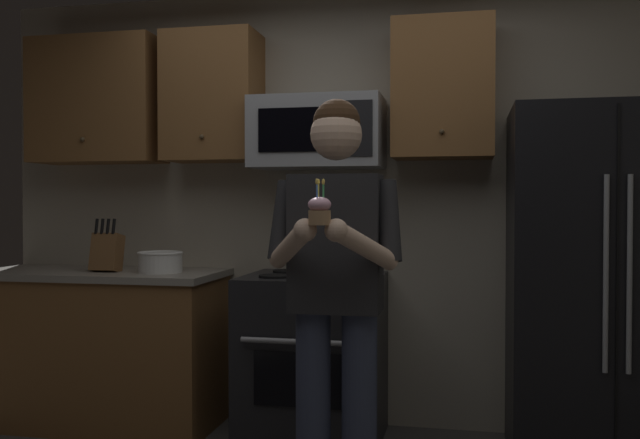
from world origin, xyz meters
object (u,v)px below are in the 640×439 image
object	(u,v)px
refrigerator	(602,286)
microwave	(318,133)
bowl_large_white	(160,261)
cupcake	(320,210)
oven_range	(313,358)
knife_block	(107,252)
person	(336,280)

from	to	relation	value
refrigerator	microwave	bearing A→B (deg)	173.97
bowl_large_white	cupcake	bearing A→B (deg)	-44.64
microwave	refrigerator	world-z (taller)	microwave
oven_range	bowl_large_white	xyz separation A→B (m)	(-0.90, -0.02, 0.52)
microwave	knife_block	xyz separation A→B (m)	(-1.24, -0.15, -0.69)
microwave	oven_range	bearing A→B (deg)	-90.02
microwave	knife_block	world-z (taller)	microwave
bowl_large_white	cupcake	size ratio (longest dim) A/B	1.50
refrigerator	person	bearing A→B (deg)	-145.47
microwave	refrigerator	size ratio (longest dim) A/B	0.41
refrigerator	person	world-z (taller)	refrigerator
knife_block	cupcake	size ratio (longest dim) A/B	1.84
refrigerator	cupcake	bearing A→B (deg)	-136.17
bowl_large_white	person	world-z (taller)	person
knife_block	cupcake	xyz separation A→B (m)	(1.53, -1.17, 0.26)
oven_range	microwave	xyz separation A→B (m)	(0.00, 0.12, 1.26)
oven_range	cupcake	bearing A→B (deg)	-76.40
oven_range	knife_block	xyz separation A→B (m)	(-1.24, -0.03, 0.57)
microwave	refrigerator	distance (m)	1.72
microwave	bowl_large_white	world-z (taller)	microwave
microwave	person	distance (m)	1.26
knife_block	microwave	bearing A→B (deg)	6.87
microwave	bowl_large_white	xyz separation A→B (m)	(-0.90, -0.14, -0.74)
refrigerator	cupcake	world-z (taller)	refrigerator
oven_range	microwave	bearing A→B (deg)	89.98
microwave	cupcake	xyz separation A→B (m)	(0.29, -1.32, -0.43)
knife_block	cupcake	bearing A→B (deg)	-37.51
knife_block	bowl_large_white	size ratio (longest dim) A/B	1.22
bowl_large_white	refrigerator	bearing A→B (deg)	-0.40
oven_range	bowl_large_white	size ratio (longest dim) A/B	3.56
oven_range	cupcake	distance (m)	1.49
person	cupcake	distance (m)	0.44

